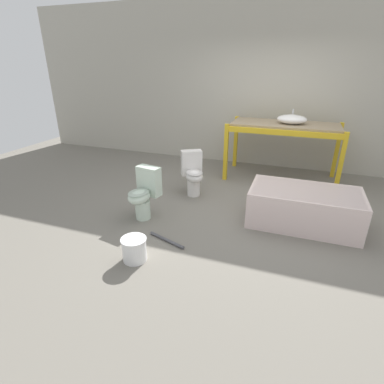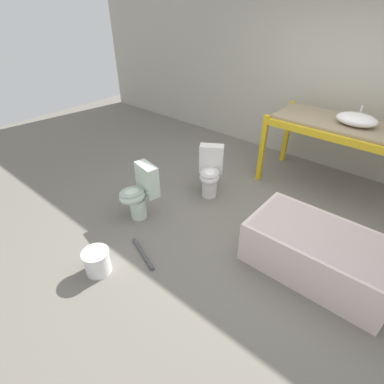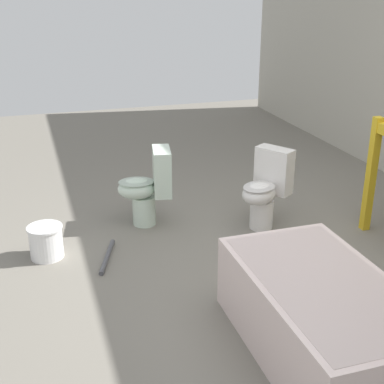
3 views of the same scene
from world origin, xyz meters
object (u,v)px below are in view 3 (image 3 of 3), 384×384
(toilet_near, at_px, (266,189))
(bucket_white, at_px, (46,241))
(bathtub_main, at_px, (322,312))
(toilet_far, at_px, (148,186))

(toilet_near, distance_m, bucket_white, 1.95)
(bathtub_main, distance_m, bucket_white, 2.30)
(bathtub_main, distance_m, toilet_near, 1.79)
(toilet_far, height_order, bucket_white, toilet_far)
(bucket_white, bearing_deg, toilet_near, 90.09)
(bathtub_main, relative_size, toilet_far, 1.99)
(toilet_near, height_order, toilet_far, same)
(bathtub_main, bearing_deg, toilet_far, -165.45)
(toilet_near, bearing_deg, bathtub_main, -46.22)
(bathtub_main, distance_m, toilet_far, 2.18)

